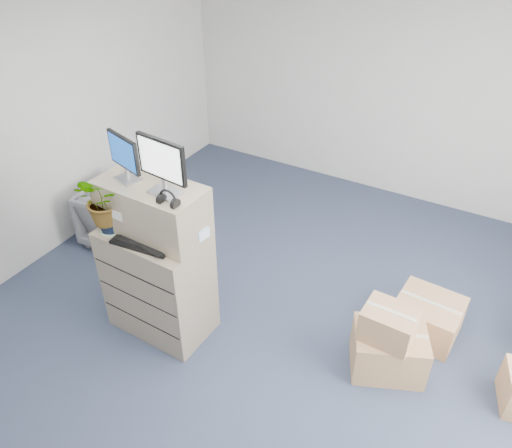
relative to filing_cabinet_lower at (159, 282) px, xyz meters
The scene contains 16 objects.
ground 1.20m from the filing_cabinet_lower, ahead, with size 7.00×7.00×0.00m, color #242C42.
wall_back 3.90m from the filing_cabinet_lower, 73.97° to the left, with size 6.00×0.02×2.80m, color #BCB9B2.
filing_cabinet_lower is the anchor object (origin of this frame).
filing_cabinet_upper 0.80m from the filing_cabinet_lower, 88.22° to the left, with size 0.96×0.48×0.48m, color tan.
monitor_left 1.28m from the filing_cabinet_lower, behind, with size 0.40×0.21×0.40m.
monitor_right 1.32m from the filing_cabinet_lower, ahead, with size 0.49×0.21×0.48m.
headphones 1.14m from the filing_cabinet_lower, 17.62° to the right, with size 0.17×0.17×0.02m, color black.
keyboard 0.59m from the filing_cabinet_lower, 78.03° to the right, with size 0.54×0.23×0.03m, color black.
mouse 0.70m from the filing_cabinet_lower, 21.00° to the right, with size 0.11×0.07×0.04m, color silver.
water_bottle 0.69m from the filing_cabinet_lower, 26.13° to the left, with size 0.08×0.08×0.27m, color gray.
phone_dock 0.61m from the filing_cabinet_lower, 95.75° to the left, with size 0.06×0.05×0.13m.
external_drive 0.70m from the filing_cabinet_lower, 18.95° to the left, with size 0.20×0.15×0.06m, color black.
tissue_box 0.77m from the filing_cabinet_lower, 18.42° to the left, with size 0.25×0.12×0.09m, color #3B89CB.
potted_plant 0.90m from the filing_cabinet_lower, 158.14° to the right, with size 0.49×0.53×0.46m.
office_chair 1.63m from the filing_cabinet_lower, 146.03° to the left, with size 0.78×0.73×0.80m, color slate.
cardboard_boxes 2.96m from the filing_cabinet_lower, 20.40° to the left, with size 2.25×1.64×0.74m.
Camera 1 is at (1.52, -2.79, 3.71)m, focal length 35.00 mm.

